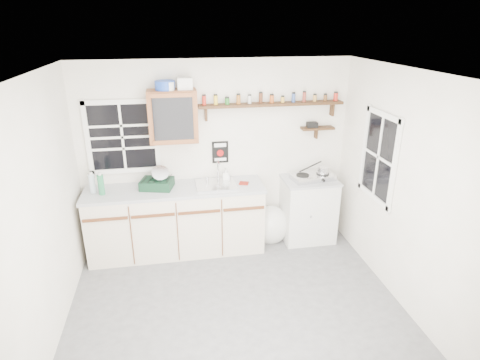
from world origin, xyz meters
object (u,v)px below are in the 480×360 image
main_cabinet (177,220)px  dish_rack (158,181)px  spice_shelf (271,103)px  upper_cabinet (173,116)px  hotplate (313,177)px  right_cabinet (308,209)px

main_cabinet → dish_rack: dish_rack is taller
main_cabinet → spice_shelf: (1.30, 0.21, 1.47)m
main_cabinet → upper_cabinet: bearing=76.3°
main_cabinet → upper_cabinet: 1.37m
spice_shelf → hotplate: 1.15m
spice_shelf → dish_rack: (-1.51, -0.17, -0.92)m
right_cabinet → upper_cabinet: size_ratio=1.40×
right_cabinet → spice_shelf: (-0.53, 0.19, 1.47)m
spice_shelf → dish_rack: spice_shelf is taller
right_cabinet → spice_shelf: bearing=160.6°
main_cabinet → spice_shelf: size_ratio=1.21×
spice_shelf → hotplate: (0.56, -0.21, -0.98)m
right_cabinet → upper_cabinet: upper_cabinet is taller
right_cabinet → dish_rack: size_ratio=1.99×
dish_rack → main_cabinet: bearing=4.2°
dish_rack → hotplate: bearing=13.9°
upper_cabinet → hotplate: size_ratio=1.07×
main_cabinet → hotplate: bearing=0.2°
main_cabinet → dish_rack: 0.59m
spice_shelf → dish_rack: size_ratio=4.17×
right_cabinet → hotplate: 0.49m
right_cabinet → hotplate: hotplate is taller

